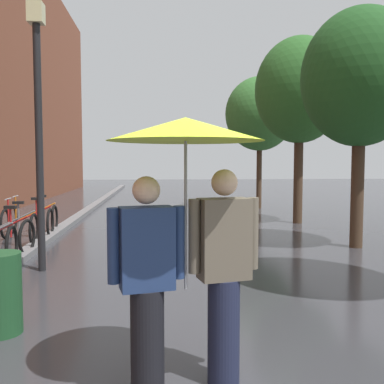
{
  "coord_description": "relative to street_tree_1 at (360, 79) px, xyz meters",
  "views": [
    {
      "loc": [
        -0.69,
        -3.21,
        1.8
      ],
      "look_at": [
        -0.19,
        3.08,
        1.35
      ],
      "focal_mm": 40.31,
      "sensor_mm": 36.0,
      "label": 1
    }
  ],
  "objects": [
    {
      "name": "couple_under_umbrella",
      "position": [
        -3.92,
        -5.33,
        -2.03
      ],
      "size": [
        1.21,
        1.21,
        2.13
      ],
      "color": "black",
      "rests_on": "ground"
    },
    {
      "name": "parked_bicycle_4",
      "position": [
        -7.19,
        1.66,
        -3.11
      ],
      "size": [
        1.11,
        0.75,
        0.96
      ],
      "color": "black",
      "rests_on": "ground"
    },
    {
      "name": "kerb_strip",
      "position": [
        -6.65,
        4.58,
        -3.43
      ],
      "size": [
        0.3,
        36.0,
        0.12
      ],
      "primitive_type": "cube",
      "color": "slate",
      "rests_on": "ground"
    },
    {
      "name": "street_tree_1",
      "position": [
        0.0,
        0.0,
        0.0
      ],
      "size": [
        2.4,
        2.4,
        4.92
      ],
      "color": "#473323",
      "rests_on": "ground"
    },
    {
      "name": "parked_bicycle_2",
      "position": [
        -7.14,
        -0.2,
        -3.11
      ],
      "size": [
        1.16,
        0.83,
        0.96
      ],
      "color": "black",
      "rests_on": "ground"
    },
    {
      "name": "street_tree_2",
      "position": [
        -0.06,
        3.6,
        0.33
      ],
      "size": [
        2.56,
        2.56,
        5.36
      ],
      "color": "#473323",
      "rests_on": "ground"
    },
    {
      "name": "parked_bicycle_3",
      "position": [
        -7.29,
        0.68,
        -3.11
      ],
      "size": [
        1.1,
        0.73,
        0.96
      ],
      "color": "black",
      "rests_on": "ground"
    },
    {
      "name": "street_tree_3",
      "position": [
        -0.25,
        7.68,
        0.11
      ],
      "size": [
        2.62,
        2.62,
        5.01
      ],
      "color": "#473323",
      "rests_on": "ground"
    },
    {
      "name": "parked_bicycle_5",
      "position": [
        -7.26,
        2.41,
        -3.11
      ],
      "size": [
        1.11,
        0.75,
        0.96
      ],
      "color": "black",
      "rests_on": "ground"
    },
    {
      "name": "litter_bin",
      "position": [
        -5.79,
        -4.09,
        -3.06
      ],
      "size": [
        0.44,
        0.44,
        0.85
      ],
      "primitive_type": "cylinder",
      "color": "#1E4C28",
      "rests_on": "ground"
    },
    {
      "name": "street_lamp_post",
      "position": [
        -6.05,
        -1.46,
        -0.97
      ],
      "size": [
        0.24,
        0.24,
        4.3
      ],
      "color": "black",
      "rests_on": "ground"
    }
  ]
}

